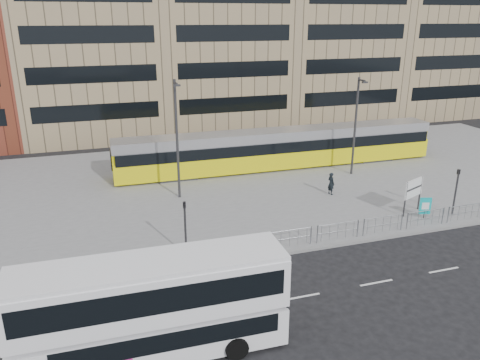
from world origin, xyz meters
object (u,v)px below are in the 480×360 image
object	(u,v)px
traffic_light_west	(185,222)
double_decker_bus	(153,305)
tram	(280,149)
station_sign	(414,190)
traffic_light_east	(457,186)
pedestrian	(331,183)
lamp_post_west	(177,135)
lamp_post_east	(356,123)
ad_panel	(425,206)

from	to	relation	value
traffic_light_west	double_decker_bus	bearing A→B (deg)	-97.86
double_decker_bus	tram	size ratio (longest dim) A/B	0.36
station_sign	traffic_light_east	bearing A→B (deg)	-48.10
double_decker_bus	tram	world-z (taller)	double_decker_bus
pedestrian	lamp_post_west	xyz separation A→B (m)	(-10.55, 2.72, 3.71)
traffic_light_west	traffic_light_east	world-z (taller)	same
traffic_light_east	traffic_light_west	bearing A→B (deg)	173.30
station_sign	lamp_post_west	size ratio (longest dim) A/B	0.28
pedestrian	traffic_light_east	size ratio (longest dim) A/B	0.53
tram	lamp_post_east	xyz separation A→B (m)	(4.92, -3.57, 2.65)
double_decker_bus	lamp_post_west	size ratio (longest dim) A/B	1.21
ad_panel	traffic_light_west	world-z (taller)	traffic_light_west
tram	lamp_post_west	world-z (taller)	lamp_post_west
ad_panel	lamp_post_east	bearing A→B (deg)	105.48
lamp_post_east	pedestrian	bearing A→B (deg)	-136.97
station_sign	pedestrian	bearing A→B (deg)	102.88
traffic_light_west	station_sign	bearing A→B (deg)	17.10
double_decker_bus	station_sign	world-z (taller)	double_decker_bus
double_decker_bus	traffic_light_west	world-z (taller)	double_decker_bus
double_decker_bus	ad_panel	world-z (taller)	double_decker_bus
pedestrian	traffic_light_east	distance (m)	8.24
lamp_post_west	lamp_post_east	bearing A→B (deg)	3.57
station_sign	traffic_light_west	distance (m)	15.29
tram	lamp_post_east	bearing A→B (deg)	-35.18
double_decker_bus	traffic_light_west	bearing A→B (deg)	70.80
station_sign	traffic_light_west	size ratio (longest dim) A/B	0.75
traffic_light_west	lamp_post_west	xyz separation A→B (m)	(1.28, 8.60, 2.56)
tram	station_sign	world-z (taller)	tram
double_decker_bus	ad_panel	xyz separation A→B (m)	(18.15, 7.41, -1.21)
station_sign	pedestrian	world-z (taller)	station_sign
tram	pedestrian	size ratio (longest dim) A/B	16.88
double_decker_bus	ad_panel	size ratio (longest dim) A/B	7.23
lamp_post_west	lamp_post_east	size ratio (longest dim) A/B	1.06
station_sign	lamp_post_west	distance (m)	16.06
tram	traffic_light_east	size ratio (longest dim) A/B	8.93
station_sign	traffic_light_west	world-z (taller)	traffic_light_west
tram	traffic_light_west	size ratio (longest dim) A/B	8.93
double_decker_bus	lamp_post_west	xyz separation A→B (m)	(3.95, 15.79, 2.51)
pedestrian	station_sign	bearing A→B (deg)	-158.11
traffic_light_east	lamp_post_east	bearing A→B (deg)	94.35
tram	pedestrian	world-z (taller)	tram
traffic_light_east	tram	bearing A→B (deg)	110.67
tram	pedestrian	xyz separation A→B (m)	(1.04, -7.19, -0.81)
tram	ad_panel	size ratio (longest dim) A/B	19.84
traffic_light_west	lamp_post_west	distance (m)	9.07
station_sign	double_decker_bus	bearing A→B (deg)	-178.15
tram	pedestrian	bearing A→B (deg)	-80.96
double_decker_bus	traffic_light_east	distance (m)	21.55
lamp_post_west	traffic_light_west	bearing A→B (deg)	-98.43
pedestrian	traffic_light_west	xyz separation A→B (m)	(-11.83, -5.88, 1.15)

